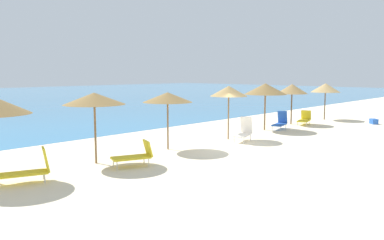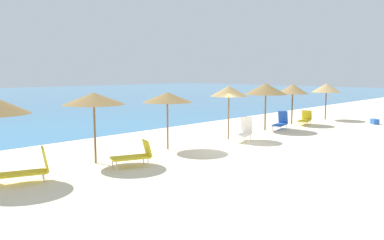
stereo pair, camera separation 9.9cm
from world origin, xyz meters
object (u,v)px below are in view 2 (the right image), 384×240
at_px(beach_umbrella_7, 326,88).
at_px(lounge_chair_4, 281,122).
at_px(lounge_chair_0, 28,169).
at_px(beach_umbrella_5, 266,89).
at_px(beach_umbrella_3, 167,97).
at_px(cooler_box, 375,122).
at_px(beach_umbrella_6, 293,89).
at_px(beach_umbrella_4, 229,91).
at_px(lounge_chair_2, 305,119).
at_px(beach_umbrella_2, 94,99).
at_px(lounge_chair_1, 244,131).
at_px(lounge_chair_3, 135,155).

bearing_deg(beach_umbrella_7, lounge_chair_4, -178.86).
xyz_separation_m(beach_umbrella_7, lounge_chair_0, (-22.64, -0.50, -1.93)).
height_order(beach_umbrella_5, beach_umbrella_7, beach_umbrella_5).
xyz_separation_m(beach_umbrella_3, cooler_box, (15.73, -3.85, -2.21)).
bearing_deg(beach_umbrella_6, beach_umbrella_4, -175.63).
height_order(beach_umbrella_4, cooler_box, beach_umbrella_4).
relative_size(lounge_chair_0, lounge_chair_2, 1.02).
bearing_deg(beach_umbrella_2, beach_umbrella_6, 0.76).
height_order(beach_umbrella_7, lounge_chair_0, beach_umbrella_7).
xyz_separation_m(lounge_chair_1, lounge_chair_3, (-7.26, -0.25, -0.06)).
height_order(beach_umbrella_2, beach_umbrella_3, beach_umbrella_2).
distance_m(lounge_chair_1, cooler_box, 11.85).
height_order(beach_umbrella_3, lounge_chair_0, beach_umbrella_3).
relative_size(beach_umbrella_6, lounge_chair_2, 1.62).
xyz_separation_m(beach_umbrella_7, lounge_chair_4, (-6.59, -0.13, -1.95)).
bearing_deg(beach_umbrella_5, lounge_chair_3, -171.95).
bearing_deg(cooler_box, lounge_chair_1, 167.38).
relative_size(beach_umbrella_6, beach_umbrella_7, 1.01).
xyz_separation_m(beach_umbrella_6, cooler_box, (3.99, -4.08, -2.22)).
xyz_separation_m(beach_umbrella_2, beach_umbrella_6, (15.55, 0.21, -0.11)).
height_order(beach_umbrella_6, lounge_chair_2, beach_umbrella_6).
distance_m(lounge_chair_0, cooler_box, 22.74).
bearing_deg(beach_umbrella_6, lounge_chair_4, -165.83).
xyz_separation_m(beach_umbrella_6, beach_umbrella_7, (4.10, -0.50, -0.02)).
xyz_separation_m(beach_umbrella_5, cooler_box, (7.52, -3.93, -2.34)).
relative_size(beach_umbrella_2, beach_umbrella_6, 1.01).
bearing_deg(lounge_chair_2, beach_umbrella_6, 21.27).
bearing_deg(lounge_chair_1, cooler_box, -121.52).
xyz_separation_m(lounge_chair_1, lounge_chair_4, (5.08, 0.86, -0.07)).
bearing_deg(beach_umbrella_3, lounge_chair_3, -153.89).
bearing_deg(lounge_chair_3, beach_umbrella_3, -42.14).
height_order(beach_umbrella_7, lounge_chair_1, beach_umbrella_7).
relative_size(beach_umbrella_4, lounge_chair_0, 1.64).
bearing_deg(cooler_box, beach_umbrella_3, 166.24).
distance_m(beach_umbrella_4, lounge_chair_3, 7.52).
bearing_deg(cooler_box, beach_umbrella_2, 168.78).
xyz_separation_m(beach_umbrella_5, beach_umbrella_6, (3.53, 0.15, -0.12)).
bearing_deg(beach_umbrella_3, lounge_chair_4, -2.47).
height_order(beach_umbrella_3, lounge_chair_3, beach_umbrella_3).
bearing_deg(beach_umbrella_4, beach_umbrella_7, 0.45).
bearing_deg(lounge_chair_2, lounge_chair_3, 77.42).
height_order(lounge_chair_0, cooler_box, lounge_chair_0).
relative_size(beach_umbrella_5, lounge_chair_4, 1.83).
bearing_deg(lounge_chair_0, lounge_chair_3, -80.24).
relative_size(lounge_chair_2, lounge_chair_4, 1.08).
relative_size(beach_umbrella_2, beach_umbrella_5, 0.96).
distance_m(beach_umbrella_2, lounge_chair_1, 8.33).
bearing_deg(beach_umbrella_3, beach_umbrella_5, 0.57).
distance_m(lounge_chair_1, lounge_chair_4, 5.15).
relative_size(beach_umbrella_7, lounge_chair_3, 1.68).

